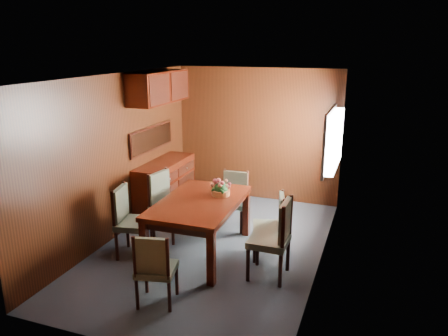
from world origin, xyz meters
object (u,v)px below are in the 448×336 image
at_px(chair_head, 155,266).
at_px(flower_centerpiece, 221,186).
at_px(sideboard, 165,187).
at_px(chair_right_near, 275,235).
at_px(dining_table, 200,208).
at_px(chair_left_near, 129,217).

relative_size(chair_head, flower_centerpiece, 3.23).
xyz_separation_m(sideboard, chair_head, (1.18, -2.53, 0.03)).
bearing_deg(chair_head, flower_centerpiece, 71.78).
bearing_deg(chair_right_near, dining_table, 75.35).
height_order(chair_right_near, chair_head, chair_right_near).
relative_size(sideboard, chair_head, 1.60).
xyz_separation_m(chair_right_near, chair_head, (-1.09, -1.05, -0.09)).
relative_size(chair_right_near, chair_head, 1.18).
bearing_deg(dining_table, flower_centerpiece, 54.60).
bearing_deg(dining_table, sideboard, 132.74).
bearing_deg(flower_centerpiece, chair_head, -95.58).
distance_m(chair_left_near, flower_centerpiece, 1.32).
xyz_separation_m(sideboard, chair_right_near, (2.27, -1.48, 0.12)).
bearing_deg(chair_left_near, chair_right_near, 81.18).
height_order(sideboard, chair_right_near, chair_right_near).
bearing_deg(chair_left_near, sideboard, 178.44).
distance_m(chair_right_near, flower_centerpiece, 1.15).
xyz_separation_m(dining_table, chair_left_near, (-0.88, -0.38, -0.11)).
bearing_deg(dining_table, chair_head, -89.53).
relative_size(sideboard, flower_centerpiece, 5.18).
relative_size(dining_table, chair_right_near, 1.61).
xyz_separation_m(dining_table, chair_right_near, (1.13, -0.30, -0.09)).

